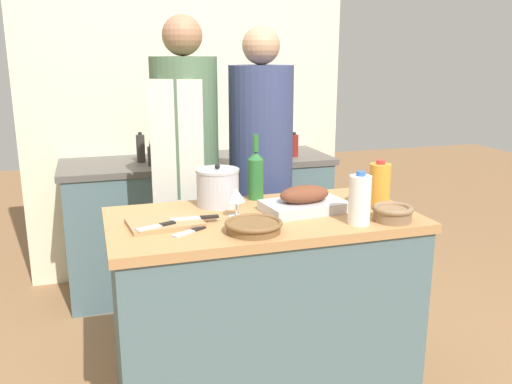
{
  "coord_description": "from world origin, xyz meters",
  "views": [
    {
      "loc": [
        -0.7,
        -2.14,
        1.6
      ],
      "look_at": [
        0.0,
        0.1,
        1.0
      ],
      "focal_mm": 38.0,
      "sensor_mm": 36.0,
      "label": 1
    }
  ],
  "objects_px": {
    "wine_glass_left": "(236,196)",
    "person_cook_guest": "(261,170)",
    "roasting_pan": "(304,201)",
    "condiment_bottle_short": "(294,145)",
    "condiment_bottle_extra": "(141,148)",
    "knife_paring": "(190,231)",
    "juice_jug": "(379,186)",
    "stock_pot": "(218,187)",
    "wine_bottle_green": "(256,174)",
    "knife_chef": "(196,218)",
    "condiment_bottle_tall": "(151,156)",
    "mixing_bowl": "(393,213)",
    "person_cook_aproned": "(186,168)",
    "stand_mixer": "(172,138)",
    "knife_bread": "(157,226)",
    "wicker_basket": "(254,226)",
    "cutting_board": "(165,223)",
    "milk_jug": "(360,200)"
  },
  "relations": [
    {
      "from": "stand_mixer",
      "to": "knife_bread",
      "type": "bearing_deg",
      "value": -100.84
    },
    {
      "from": "stock_pot",
      "to": "mixing_bowl",
      "type": "relative_size",
      "value": 1.16
    },
    {
      "from": "juice_jug",
      "to": "condiment_bottle_extra",
      "type": "bearing_deg",
      "value": 122.18
    },
    {
      "from": "stock_pot",
      "to": "wine_bottle_green",
      "type": "bearing_deg",
      "value": 16.21
    },
    {
      "from": "knife_chef",
      "to": "stand_mixer",
      "type": "bearing_deg",
      "value": 84.95
    },
    {
      "from": "knife_bread",
      "to": "stock_pot",
      "type": "bearing_deg",
      "value": 43.06
    },
    {
      "from": "milk_jug",
      "to": "knife_bread",
      "type": "relative_size",
      "value": 1.33
    },
    {
      "from": "knife_bread",
      "to": "mixing_bowl",
      "type": "bearing_deg",
      "value": -9.24
    },
    {
      "from": "knife_chef",
      "to": "condiment_bottle_tall",
      "type": "relative_size",
      "value": 1.44
    },
    {
      "from": "juice_jug",
      "to": "person_cook_guest",
      "type": "distance_m",
      "value": 0.8
    },
    {
      "from": "condiment_bottle_extra",
      "to": "person_cook_guest",
      "type": "xyz_separation_m",
      "value": [
        0.59,
        -0.74,
        -0.03
      ]
    },
    {
      "from": "wine_glass_left",
      "to": "person_cook_guest",
      "type": "distance_m",
      "value": 0.74
    },
    {
      "from": "cutting_board",
      "to": "stock_pot",
      "type": "relative_size",
      "value": 1.56
    },
    {
      "from": "stock_pot",
      "to": "wine_glass_left",
      "type": "xyz_separation_m",
      "value": [
        0.03,
        -0.2,
        0.0
      ]
    },
    {
      "from": "wine_glass_left",
      "to": "person_cook_aproned",
      "type": "bearing_deg",
      "value": 97.49
    },
    {
      "from": "mixing_bowl",
      "to": "wine_bottle_green",
      "type": "height_order",
      "value": "wine_bottle_green"
    },
    {
      "from": "wine_glass_left",
      "to": "condiment_bottle_tall",
      "type": "xyz_separation_m",
      "value": [
        -0.21,
        1.26,
        -0.04
      ]
    },
    {
      "from": "roasting_pan",
      "to": "person_cook_guest",
      "type": "distance_m",
      "value": 0.67
    },
    {
      "from": "wicker_basket",
      "to": "condiment_bottle_short",
      "type": "relative_size",
      "value": 1.36
    },
    {
      "from": "stock_pot",
      "to": "condiment_bottle_extra",
      "type": "xyz_separation_m",
      "value": [
        -0.23,
        1.2,
        -0.01
      ]
    },
    {
      "from": "wine_glass_left",
      "to": "person_cook_aproned",
      "type": "xyz_separation_m",
      "value": [
        -0.09,
        0.7,
        -0.01
      ]
    },
    {
      "from": "knife_paring",
      "to": "juice_jug",
      "type": "bearing_deg",
      "value": 5.77
    },
    {
      "from": "mixing_bowl",
      "to": "wine_bottle_green",
      "type": "distance_m",
      "value": 0.68
    },
    {
      "from": "stock_pot",
      "to": "wine_bottle_green",
      "type": "distance_m",
      "value": 0.21
    },
    {
      "from": "juice_jug",
      "to": "condiment_bottle_tall",
      "type": "distance_m",
      "value": 1.58
    },
    {
      "from": "wicker_basket",
      "to": "wine_bottle_green",
      "type": "relative_size",
      "value": 0.73
    },
    {
      "from": "roasting_pan",
      "to": "condiment_bottle_short",
      "type": "height_order",
      "value": "condiment_bottle_short"
    },
    {
      "from": "wine_bottle_green",
      "to": "person_cook_aproned",
      "type": "distance_m",
      "value": 0.51
    },
    {
      "from": "cutting_board",
      "to": "knife_chef",
      "type": "height_order",
      "value": "knife_chef"
    },
    {
      "from": "knife_paring",
      "to": "wine_glass_left",
      "type": "bearing_deg",
      "value": 32.69
    },
    {
      "from": "knife_chef",
      "to": "person_cook_guest",
      "type": "xyz_separation_m",
      "value": [
        0.51,
        0.7,
        0.03
      ]
    },
    {
      "from": "cutting_board",
      "to": "juice_jug",
      "type": "height_order",
      "value": "juice_jug"
    },
    {
      "from": "roasting_pan",
      "to": "wine_glass_left",
      "type": "height_order",
      "value": "wine_glass_left"
    },
    {
      "from": "wicker_basket",
      "to": "juice_jug",
      "type": "height_order",
      "value": "juice_jug"
    },
    {
      "from": "cutting_board",
      "to": "person_cook_aproned",
      "type": "relative_size",
      "value": 0.17
    },
    {
      "from": "knife_chef",
      "to": "cutting_board",
      "type": "bearing_deg",
      "value": 176.71
    },
    {
      "from": "person_cook_aproned",
      "to": "stock_pot",
      "type": "bearing_deg",
      "value": -58.64
    },
    {
      "from": "cutting_board",
      "to": "wine_bottle_green",
      "type": "relative_size",
      "value": 1.0
    },
    {
      "from": "condiment_bottle_extra",
      "to": "condiment_bottle_tall",
      "type": "bearing_deg",
      "value": -70.08
    },
    {
      "from": "wine_glass_left",
      "to": "person_cook_guest",
      "type": "height_order",
      "value": "person_cook_guest"
    },
    {
      "from": "knife_chef",
      "to": "condiment_bottle_extra",
      "type": "relative_size",
      "value": 1.03
    },
    {
      "from": "knife_chef",
      "to": "person_cook_aproned",
      "type": "height_order",
      "value": "person_cook_aproned"
    },
    {
      "from": "milk_jug",
      "to": "person_cook_guest",
      "type": "distance_m",
      "value": 0.92
    },
    {
      "from": "condiment_bottle_short",
      "to": "roasting_pan",
      "type": "bearing_deg",
      "value": -109.24
    },
    {
      "from": "mixing_bowl",
      "to": "juice_jug",
      "type": "height_order",
      "value": "juice_jug"
    },
    {
      "from": "roasting_pan",
      "to": "milk_jug",
      "type": "height_order",
      "value": "milk_jug"
    },
    {
      "from": "condiment_bottle_tall",
      "to": "condiment_bottle_extra",
      "type": "relative_size",
      "value": 0.71
    },
    {
      "from": "wicker_basket",
      "to": "person_cook_guest",
      "type": "height_order",
      "value": "person_cook_guest"
    },
    {
      "from": "cutting_board",
      "to": "stock_pot",
      "type": "bearing_deg",
      "value": 39.32
    },
    {
      "from": "milk_jug",
      "to": "stock_pot",
      "type": "bearing_deg",
      "value": 137.52
    }
  ]
}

